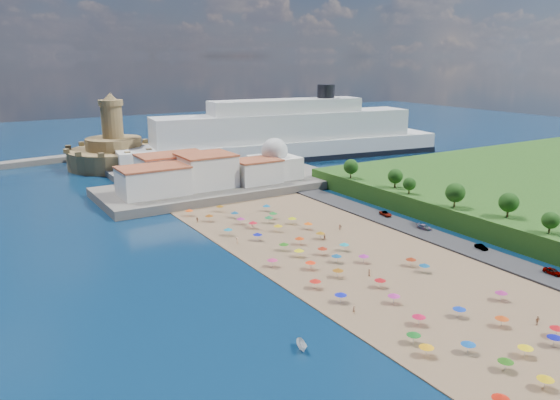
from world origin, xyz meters
TOP-DOWN VIEW (x-y plane):
  - ground at (0.00, 0.00)m, footprint 700.00×700.00m
  - terrace at (10.00, 73.00)m, footprint 90.00×36.00m
  - jetty at (-12.00, 108.00)m, footprint 18.00×70.00m
  - waterfront_buildings at (-3.05, 73.64)m, footprint 57.00×29.00m
  - domed_building at (30.00, 71.00)m, footprint 16.00×16.00m
  - fortress at (-12.00, 138.00)m, footprint 40.00×40.00m
  - cruise_ship at (62.78, 114.38)m, footprint 159.34×44.87m
  - beach_parasols at (-1.40, -9.46)m, footprint 32.30×115.69m
  - beachgoers at (-0.05, 5.55)m, footprint 32.41×91.83m
  - moored_boats at (-24.82, -53.36)m, footprint 9.08×35.00m
  - parked_cars at (36.00, -7.33)m, footprint 2.90×58.63m
  - hillside_trees at (46.81, -7.17)m, footprint 10.41×109.84m

SIDE VIEW (x-z plane):
  - ground at x=0.00m, z-range 0.00..0.00m
  - moored_boats at x=-24.82m, z-range -0.05..1.64m
  - beachgoers at x=-0.05m, z-range 0.21..2.09m
  - jetty at x=-12.00m, z-range 0.00..2.40m
  - parked_cars at x=36.00m, z-range 0.65..2.06m
  - terrace at x=10.00m, z-range 0.00..3.00m
  - beach_parasols at x=-1.40m, z-range 1.05..3.25m
  - fortress at x=-12.00m, z-range -9.52..22.88m
  - waterfront_buildings at x=-3.05m, z-range 2.38..13.38m
  - domed_building at x=30.00m, z-range 1.47..16.47m
  - hillside_trees at x=46.81m, z-range 6.36..13.46m
  - cruise_ship at x=62.78m, z-range -7.02..27.43m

